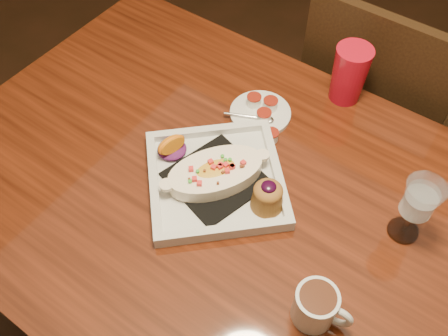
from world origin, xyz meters
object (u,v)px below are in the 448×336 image
Objects in this scene: goblet at (419,202)px; red_tumbler at (349,74)px; table at (264,239)px; chair_far at (372,114)px; coffee_mug at (317,306)px; saucer at (260,112)px; plate at (220,178)px.

red_tumbler is (-0.27, 0.27, -0.04)m from goblet.
chair_far is at bearing 90.00° from table.
table is 0.26m from coffee_mug.
goblet is at bearing 67.98° from coffee_mug.
saucer is at bearing 67.73° from chair_far.
goblet is (0.06, 0.26, 0.06)m from coffee_mug.
chair_far is 6.40× the size of saucer.
coffee_mug is (0.30, -0.14, 0.02)m from plate.
plate is (-0.12, -0.62, 0.27)m from chair_far.
plate is 3.66× the size of coffee_mug.
goblet is 0.39m from red_tumbler.
goblet is at bearing 115.70° from chair_far.
plate is 0.23m from saucer.
chair_far is 6.43× the size of red_tumbler.
chair_far is 0.69m from plate.
goblet is at bearing -25.70° from plate.
table is 3.80× the size of plate.
red_tumbler is (-0.03, -0.23, 0.31)m from chair_far.
goblet is 1.07× the size of red_tumbler.
coffee_mug reaches higher than saucer.
table is at bearing -85.66° from red_tumbler.
table is 10.37× the size of red_tumbler.
chair_far is 2.36× the size of plate.
table is at bearing -54.25° from saucer.
chair_far is 0.83m from coffee_mug.
plate reaches higher than coffee_mug.
plate is 0.41m from red_tumbler.
coffee_mug is at bearing -67.99° from plate.
plate is at bearing 147.32° from coffee_mug.
goblet is at bearing 27.64° from table.
table is at bearing 90.00° from chair_far.
saucer is at bearing 165.97° from goblet.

